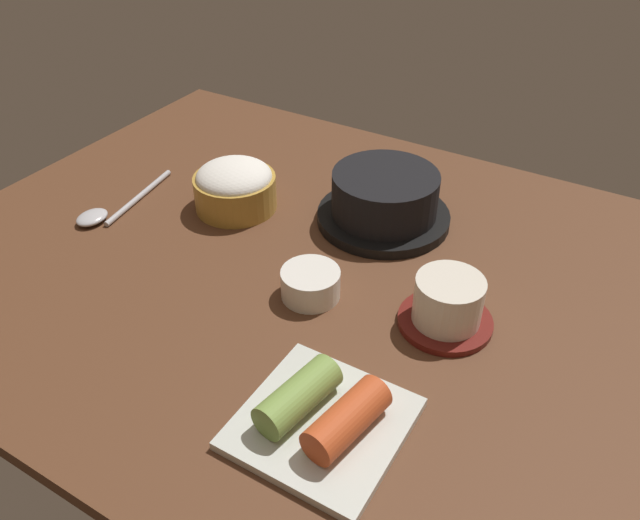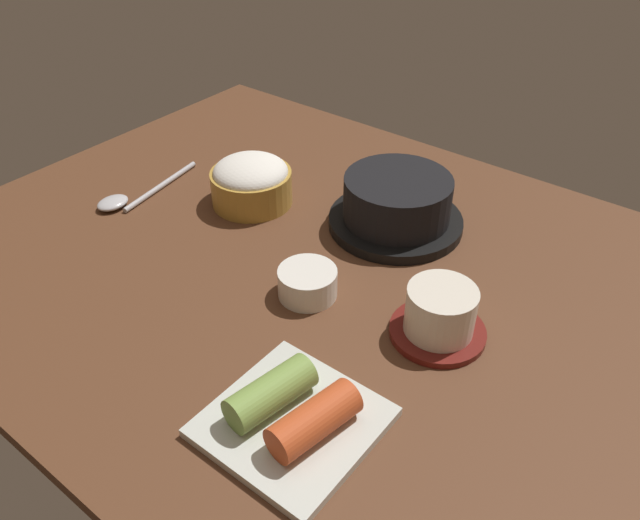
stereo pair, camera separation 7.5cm
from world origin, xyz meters
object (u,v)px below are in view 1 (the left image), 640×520
Objects in this scene: tea_cup_with_saucer at (448,304)px; kimchi_plate at (322,415)px; rice_bowl at (235,186)px; stone_pot at (384,199)px; banchan_cup_center at (311,283)px; spoon at (108,210)px.

kimchi_plate is (-4.51, -19.31, -1.24)cm from tea_cup_with_saucer.
stone_pot is at bearing 20.68° from rice_bowl.
banchan_cup_center is 0.39× the size of spoon.
tea_cup_with_saucer reaches higher than banchan_cup_center.
banchan_cup_center is at bearing -0.90° from spoon.
tea_cup_with_saucer is 49.41cm from spoon.
banchan_cup_center is 0.47× the size of kimchi_plate.
stone_pot is at bearing 134.87° from tea_cup_with_saucer.
banchan_cup_center is at bearing -30.29° from rice_bowl.
kimchi_plate is (30.40, -27.20, -1.79)cm from rice_bowl.
stone_pot is at bearing 107.23° from kimchi_plate.
banchan_cup_center is at bearing -90.81° from stone_pot.
tea_cup_with_saucer is at bearing -45.13° from stone_pot.
banchan_cup_center reaches higher than spoon.
rice_bowl is 1.09× the size of tea_cup_with_saucer.
kimchi_plate is at bearing -55.26° from banchan_cup_center.
rice_bowl is 1.65× the size of banchan_cup_center.
kimchi_plate is (11.00, -15.87, -0.20)cm from banchan_cup_center.
kimchi_plate is 47.69cm from spoon.
stone_pot reaches higher than rice_bowl.
tea_cup_with_saucer is 0.71× the size of kimchi_plate.
rice_bowl reaches higher than spoon.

